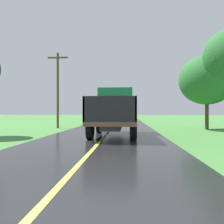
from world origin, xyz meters
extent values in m
cube|color=#2D2D30|center=(0.47, 10.30, 0.68)|extent=(0.90, 5.51, 0.24)
cube|color=brown|center=(0.47, 10.30, 0.88)|extent=(2.30, 5.80, 0.20)
cube|color=#197A4C|center=(0.47, 12.25, 1.93)|extent=(2.10, 1.90, 1.90)
cube|color=black|center=(0.47, 13.20, 2.26)|extent=(1.78, 0.02, 0.76)
cube|color=#232328|center=(-0.64, 9.32, 1.53)|extent=(0.08, 3.85, 1.10)
cube|color=#232328|center=(1.58, 9.32, 1.53)|extent=(0.08, 3.85, 1.10)
cube|color=#232328|center=(0.47, 7.44, 1.53)|extent=(2.30, 0.08, 1.10)
cube|color=#232328|center=(0.47, 11.21, 1.53)|extent=(2.30, 0.08, 1.10)
cylinder|color=black|center=(-0.58, 12.09, 0.58)|extent=(0.28, 1.00, 1.00)
cylinder|color=black|center=(1.52, 12.09, 0.58)|extent=(0.28, 1.00, 1.00)
cylinder|color=black|center=(-0.58, 8.70, 0.58)|extent=(0.28, 1.00, 1.00)
cylinder|color=black|center=(1.52, 8.70, 0.58)|extent=(0.28, 1.00, 1.00)
ellipsoid|color=#92B633|center=(-0.38, 7.96, 1.48)|extent=(0.54, 0.58, 0.40)
ellipsoid|color=#8AAF28|center=(0.71, 8.43, 1.80)|extent=(0.52, 0.47, 0.52)
ellipsoid|color=#97B035|center=(1.06, 9.20, 1.81)|extent=(0.42, 0.40, 0.47)
ellipsoid|color=#96B420|center=(1.14, 10.10, 1.16)|extent=(0.44, 0.47, 0.42)
ellipsoid|color=#82BC27|center=(1.09, 8.25, 1.82)|extent=(0.49, 0.63, 0.51)
ellipsoid|color=#8BB230|center=(-0.08, 7.73, 1.81)|extent=(0.46, 0.52, 0.46)
ellipsoid|color=#8EC124|center=(0.20, 8.37, 1.18)|extent=(0.56, 0.56, 0.49)
ellipsoid|color=#8CC322|center=(0.33, 10.43, 1.17)|extent=(0.54, 0.59, 0.40)
ellipsoid|color=#8EB730|center=(0.05, 8.48, 1.44)|extent=(0.42, 0.53, 0.36)
ellipsoid|color=#89BA33|center=(0.94, 10.88, 1.80)|extent=(0.46, 0.48, 0.36)
ellipsoid|color=#87B336|center=(-0.02, 8.96, 1.13)|extent=(0.46, 0.52, 0.40)
ellipsoid|color=#83C427|center=(-0.42, 8.58, 1.80)|extent=(0.53, 0.54, 0.40)
cylinder|color=brown|center=(-4.78, 16.68, 3.25)|extent=(0.20, 0.20, 6.51)
cube|color=brown|center=(-4.78, 16.68, 6.11)|extent=(1.75, 0.12, 0.12)
cylinder|color=#4C3823|center=(7.55, 16.04, 1.10)|extent=(0.28, 0.28, 2.20)
ellipsoid|color=#2D7033|center=(7.55, 16.04, 3.95)|extent=(4.36, 4.36, 3.92)
camera|label=1|loc=(1.21, -1.69, 1.41)|focal=34.79mm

